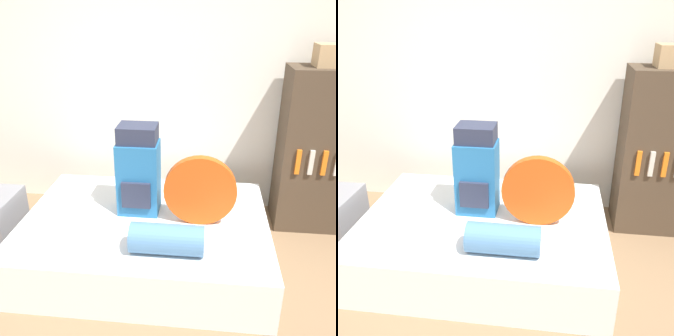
% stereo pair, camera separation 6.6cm
% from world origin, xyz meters
% --- Properties ---
extents(wall_back, '(8.00, 0.05, 2.60)m').
position_xyz_m(wall_back, '(0.00, 1.92, 1.30)').
color(wall_back, silver).
rests_on(wall_back, ground_plane).
extents(bed, '(1.98, 1.46, 0.40)m').
position_xyz_m(bed, '(0.03, 0.87, 0.20)').
color(bed, white).
rests_on(bed, ground_plane).
extents(backpack, '(0.33, 0.29, 0.75)m').
position_xyz_m(backpack, '(-0.03, 0.98, 0.76)').
color(backpack, '#23669E').
rests_on(backpack, bed).
extents(tent_bag, '(0.56, 0.07, 0.56)m').
position_xyz_m(tent_bag, '(0.47, 0.84, 0.69)').
color(tent_bag, '#D14C14').
rests_on(tent_bag, bed).
extents(sleeping_roll, '(0.52, 0.22, 0.22)m').
position_xyz_m(sleeping_roll, '(0.26, 0.42, 0.51)').
color(sleeping_roll, teal).
rests_on(sleeping_roll, bed).
extents(bookshelf, '(0.70, 0.46, 1.52)m').
position_xyz_m(bookshelf, '(1.53, 1.62, 0.76)').
color(bookshelf, '#473828').
rests_on(bookshelf, ground_plane).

